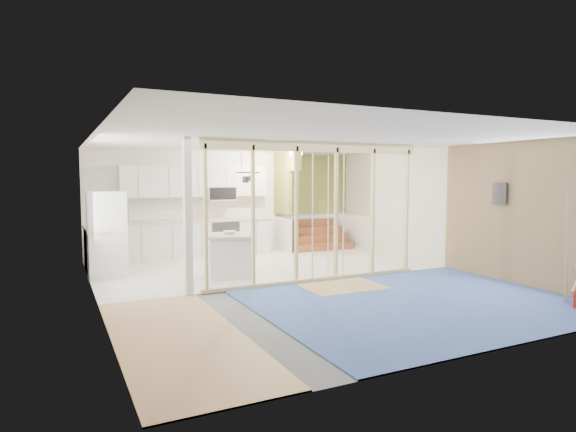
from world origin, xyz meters
name	(u,v)px	position (x,y,z in m)	size (l,w,h in m)	color
room	(302,213)	(0.00, 0.00, 1.30)	(7.01, 8.01, 2.61)	slate
floor_overlays	(304,282)	(0.07, 0.06, 0.01)	(7.00, 8.00, 0.03)	silver
stud_frame	(291,198)	(-0.22, 0.00, 1.58)	(4.66, 0.14, 2.60)	beige
base_cabinets	(173,242)	(-1.61, 3.36, 0.47)	(4.45, 2.24, 0.93)	silver
upper_cabinets	(199,183)	(-0.84, 3.82, 1.82)	(3.60, 0.41, 0.85)	silver
green_partition	(306,215)	(2.04, 3.66, 0.94)	(2.25, 1.51, 2.60)	olive
pot_rack	(248,175)	(-0.31, 1.89, 2.00)	(0.52, 0.52, 0.72)	black
sheathing_panel	(530,214)	(3.48, -2.00, 1.30)	(0.02, 4.00, 2.60)	#A18657
electrical_panel	(500,193)	(3.43, -1.40, 1.65)	(0.04, 0.30, 0.40)	#353539
ceiling_light	(296,153)	(1.40, 3.00, 2.54)	(0.32, 0.32, 0.08)	#FFEABF
fridge	(109,235)	(-3.11, 2.14, 0.84)	(0.81, 0.79, 1.68)	silver
island	(230,256)	(-1.01, 1.10, 0.42)	(1.06, 1.06, 0.85)	silver
bowl	(230,232)	(-0.99, 1.15, 0.88)	(0.25, 0.25, 0.06)	white
soap_bottle_a	(129,215)	(-2.50, 3.80, 1.09)	(0.12, 0.13, 0.32)	silver
soap_bottle_b	(259,213)	(0.70, 3.70, 1.03)	(0.09, 0.09, 0.20)	silver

